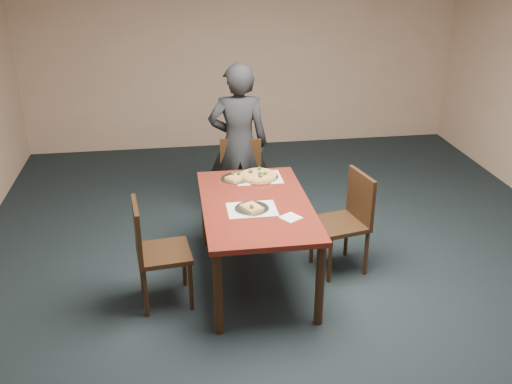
{
  "coord_description": "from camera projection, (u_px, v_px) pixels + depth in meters",
  "views": [
    {
      "loc": [
        -1.0,
        -3.84,
        2.79
      ],
      "look_at": [
        -0.36,
        0.41,
        0.85
      ],
      "focal_mm": 40.0,
      "sensor_mm": 36.0,
      "label": 1
    }
  ],
  "objects": [
    {
      "name": "ground",
      "position": [
        306.0,
        302.0,
        4.75
      ],
      "size": [
        8.0,
        8.0,
        0.0
      ],
      "primitive_type": "plane",
      "color": "black",
      "rests_on": "ground"
    },
    {
      "name": "room_shell",
      "position": [
        315.0,
        98.0,
        4.03
      ],
      "size": [
        8.0,
        8.0,
        8.0
      ],
      "color": "tan",
      "rests_on": "ground"
    },
    {
      "name": "dining_table",
      "position": [
        256.0,
        213.0,
        4.79
      ],
      "size": [
        0.9,
        1.5,
        0.75
      ],
      "color": "#511510",
      "rests_on": "ground"
    },
    {
      "name": "chair_far",
      "position": [
        241.0,
        179.0,
        5.81
      ],
      "size": [
        0.48,
        0.48,
        0.91
      ],
      "rotation": [
        0.0,
        0.0,
        -0.15
      ],
      "color": "black",
      "rests_on": "ground"
    },
    {
      "name": "chair_left",
      "position": [
        153.0,
        247.0,
        4.55
      ],
      "size": [
        0.46,
        0.46,
        0.91
      ],
      "rotation": [
        0.0,
        0.0,
        1.68
      ],
      "color": "black",
      "rests_on": "ground"
    },
    {
      "name": "chair_right",
      "position": [
        348.0,
        216.0,
        5.05
      ],
      "size": [
        0.5,
        0.5,
        0.91
      ],
      "rotation": [
        0.0,
        0.0,
        -1.36
      ],
      "color": "black",
      "rests_on": "ground"
    },
    {
      "name": "diner",
      "position": [
        239.0,
        144.0,
        5.83
      ],
      "size": [
        0.64,
        0.44,
        1.68
      ],
      "primitive_type": "imported",
      "rotation": [
        0.0,
        0.0,
        3.08
      ],
      "color": "black",
      "rests_on": "ground"
    },
    {
      "name": "placemat_main",
      "position": [
        259.0,
        178.0,
        5.25
      ],
      "size": [
        0.42,
        0.32,
        0.0
      ],
      "primitive_type": "cube",
      "color": "white",
      "rests_on": "dining_table"
    },
    {
      "name": "placemat_near",
      "position": [
        252.0,
        209.0,
        4.64
      ],
      "size": [
        0.4,
        0.3,
        0.0
      ],
      "primitive_type": "cube",
      "color": "white",
      "rests_on": "dining_table"
    },
    {
      "name": "pizza_pan",
      "position": [
        259.0,
        176.0,
        5.24
      ],
      "size": [
        0.36,
        0.36,
        0.07
      ],
      "color": "silver",
      "rests_on": "dining_table"
    },
    {
      "name": "slice_plate_near",
      "position": [
        252.0,
        208.0,
        4.64
      ],
      "size": [
        0.28,
        0.28,
        0.06
      ],
      "color": "silver",
      "rests_on": "dining_table"
    },
    {
      "name": "slice_plate_far",
      "position": [
        236.0,
        178.0,
        5.21
      ],
      "size": [
        0.28,
        0.28,
        0.06
      ],
      "color": "silver",
      "rests_on": "dining_table"
    },
    {
      "name": "napkin",
      "position": [
        291.0,
        218.0,
        4.5
      ],
      "size": [
        0.19,
        0.19,
        0.01
      ],
      "primitive_type": "cube",
      "rotation": [
        0.0,
        0.0,
        0.58
      ],
      "color": "white",
      "rests_on": "dining_table"
    }
  ]
}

